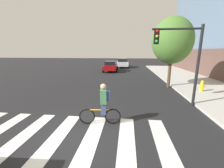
% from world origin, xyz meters
% --- Properties ---
extents(ground_plane, '(120.00, 120.00, 0.00)m').
position_xyz_m(ground_plane, '(0.00, 0.00, 0.00)').
color(ground_plane, black).
extents(crosswalk_stripes, '(7.74, 3.23, 0.01)m').
position_xyz_m(crosswalk_stripes, '(-0.57, 0.00, 0.01)').
color(crosswalk_stripes, silver).
rests_on(crosswalk_stripes, ground).
extents(sedan_mid, '(2.15, 4.44, 1.52)m').
position_xyz_m(sedan_mid, '(-0.71, 17.03, 0.78)').
color(sedan_mid, maroon).
rests_on(sedan_mid, ground).
extents(sedan_far, '(2.58, 4.92, 1.65)m').
position_xyz_m(sedan_far, '(0.80, 22.70, 0.85)').
color(sedan_far, silver).
rests_on(sedan_far, ground).
extents(cyclist, '(1.71, 0.39, 1.69)m').
position_xyz_m(cyclist, '(0.84, 1.09, 0.84)').
color(cyclist, black).
rests_on(cyclist, ground).
extents(traffic_light_near, '(2.47, 0.28, 4.20)m').
position_xyz_m(traffic_light_near, '(4.55, 3.56, 2.86)').
color(traffic_light_near, black).
rests_on(traffic_light_near, ground).
extents(fire_hydrant, '(0.33, 0.22, 0.78)m').
position_xyz_m(fire_hydrant, '(7.07, 6.21, 0.53)').
color(fire_hydrant, gold).
rests_on(fire_hydrant, sidewalk).
extents(street_tree_near, '(3.10, 3.10, 5.51)m').
position_xyz_m(street_tree_near, '(5.20, 7.72, 3.72)').
color(street_tree_near, '#4C3823').
rests_on(street_tree_near, ground).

